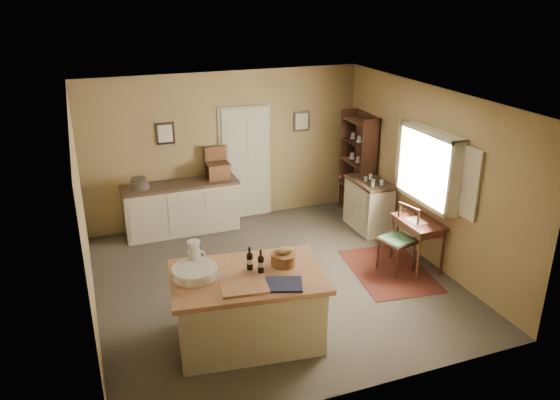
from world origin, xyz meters
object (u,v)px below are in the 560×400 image
Objects in this scene: work_island at (247,306)px; desk_chair at (397,241)px; sideboard at (182,206)px; writing_desk at (418,227)px; shelving_unit at (360,165)px; right_cabinet at (369,204)px.

work_island reaches higher than desk_chair.
sideboard is (-0.12, 3.41, -0.00)m from work_island.
sideboard is 2.43× the size of writing_desk.
sideboard is 3.73m from desk_chair.
writing_desk is at bearing -94.01° from shelving_unit.
desk_chair is at bearing -42.64° from sideboard.
right_cabinet is at bearing -18.36° from sideboard.
shelving_unit is (0.15, 2.15, 0.30)m from writing_desk.
right_cabinet is (-0.00, 1.49, -0.21)m from writing_desk.
sideboard is 2.00× the size of desk_chair.
shelving_unit is (0.51, 2.16, 0.47)m from desk_chair.
work_island is 1.96× the size of desk_chair.
work_island is 0.98× the size of sideboard.
shelving_unit is at bearing 51.68° from work_island.
writing_desk is at bearing -39.13° from sideboard.
right_cabinet is (3.10, -1.03, -0.02)m from sideboard.
writing_desk is at bearing -14.60° from desk_chair.
shelving_unit reaches higher than work_island.
work_island is at bearing -176.16° from desk_chair.
desk_chair is (-0.36, -0.00, -0.17)m from writing_desk.
work_island is 2.77m from desk_chair.
right_cabinet is at bearing 46.14° from work_island.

